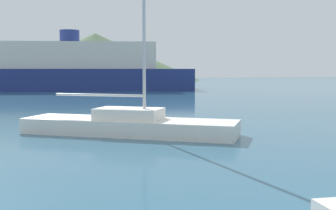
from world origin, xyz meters
name	(u,v)px	position (x,y,z in m)	size (l,w,h in m)	color
sailboat_inner	(129,123)	(-0.61, 15.18, 0.43)	(8.05, 6.30, 11.06)	white
ferry_distant	(70,69)	(0.24, 53.04, 2.52)	(31.28, 16.09, 7.32)	navy
hill_central	(96,57)	(9.87, 99.57, 5.49)	(49.15, 49.15, 10.98)	#4C6647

